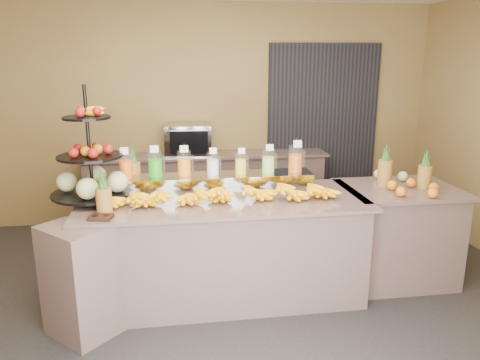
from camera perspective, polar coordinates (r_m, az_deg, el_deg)
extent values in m
plane|color=black|center=(4.20, -1.39, -15.71)|extent=(6.00, 6.00, 0.00)
cube|color=brown|center=(6.16, -4.46, 7.96)|extent=(6.00, 0.02, 2.80)
cube|color=black|center=(6.46, 10.01, 6.31)|extent=(1.50, 0.06, 2.20)
cube|color=gray|center=(4.27, -1.94, -8.46)|extent=(2.40, 0.90, 0.90)
cube|color=gray|center=(4.10, -2.00, -2.49)|extent=(2.50, 1.00, 0.03)
cube|color=gray|center=(3.94, -18.40, -11.32)|extent=(0.71, 0.71, 0.90)
cube|color=gray|center=(4.84, 18.47, -6.37)|extent=(1.00, 0.80, 0.90)
cube|color=gray|center=(4.69, 18.93, -1.06)|extent=(1.08, 0.88, 0.03)
cube|color=gray|center=(6.10, -4.10, -1.23)|extent=(3.00, 0.50, 0.90)
cube|color=gray|center=(5.98, -4.18, 3.05)|extent=(3.10, 0.55, 0.03)
cube|color=gray|center=(4.34, -3.30, -0.30)|extent=(1.85, 0.30, 0.15)
cylinder|color=silver|center=(4.30, -13.76, 1.73)|extent=(0.12, 0.12, 0.23)
cylinder|color=#F05500|center=(4.30, -13.73, 1.26)|extent=(0.12, 0.12, 0.15)
cylinder|color=gray|center=(4.30, -14.00, 2.42)|extent=(0.01, 0.01, 0.27)
cube|color=white|center=(4.21, -13.94, 3.46)|extent=(0.07, 0.02, 0.06)
cylinder|color=silver|center=(4.28, -10.30, 1.92)|extent=(0.13, 0.13, 0.23)
cylinder|color=#1AA20B|center=(4.29, -10.27, 1.43)|extent=(0.12, 0.12, 0.16)
cylinder|color=gray|center=(4.28, -10.54, 2.63)|extent=(0.01, 0.01, 0.28)
cube|color=white|center=(4.19, -10.41, 3.72)|extent=(0.07, 0.02, 0.06)
cylinder|color=silver|center=(4.28, -6.81, 2.02)|extent=(0.13, 0.13, 0.23)
cylinder|color=orange|center=(4.29, -6.80, 1.54)|extent=(0.12, 0.12, 0.16)
cylinder|color=gray|center=(4.28, -7.05, 2.72)|extent=(0.01, 0.01, 0.27)
cube|color=white|center=(4.19, -6.85, 3.79)|extent=(0.07, 0.02, 0.06)
cylinder|color=silver|center=(4.30, -3.34, 1.99)|extent=(0.11, 0.11, 0.21)
cylinder|color=silver|center=(4.30, -3.33, 1.57)|extent=(0.10, 0.10, 0.14)
cylinder|color=gray|center=(4.29, -3.55, 2.63)|extent=(0.01, 0.01, 0.24)
cube|color=white|center=(4.22, -3.30, 3.58)|extent=(0.07, 0.02, 0.06)
cylinder|color=silver|center=(4.33, 0.09, 2.06)|extent=(0.11, 0.11, 0.20)
cylinder|color=yellow|center=(4.33, 0.09, 1.66)|extent=(0.10, 0.10, 0.14)
cylinder|color=gray|center=(4.33, -0.10, 2.67)|extent=(0.01, 0.01, 0.23)
cube|color=white|center=(4.25, 0.20, 3.58)|extent=(0.06, 0.02, 0.05)
cylinder|color=silver|center=(4.37, 3.47, 2.31)|extent=(0.12, 0.12, 0.22)
cylinder|color=#97DD4B|center=(4.38, 3.46, 1.86)|extent=(0.11, 0.11, 0.15)
cylinder|color=gray|center=(4.37, 3.26, 2.97)|extent=(0.01, 0.01, 0.26)
cube|color=white|center=(4.29, 3.65, 3.97)|extent=(0.07, 0.02, 0.06)
cylinder|color=silver|center=(4.43, 6.76, 2.56)|extent=(0.13, 0.13, 0.24)
cylinder|color=#CC5715|center=(4.44, 6.75, 2.07)|extent=(0.12, 0.12, 0.17)
cylinder|color=gray|center=(4.42, 6.54, 3.29)|extent=(0.01, 0.01, 0.29)
cube|color=white|center=(4.34, 7.04, 4.40)|extent=(0.08, 0.02, 0.07)
ellipsoid|color=yellow|center=(4.03, -15.58, -2.36)|extent=(0.26, 0.19, 0.11)
ellipsoid|color=yellow|center=(4.00, -11.16, -2.20)|extent=(0.26, 0.19, 0.11)
ellipsoid|color=yellow|center=(4.00, -6.70, -2.03)|extent=(0.26, 0.19, 0.11)
ellipsoid|color=yellow|center=(4.02, -2.27, -1.85)|extent=(0.26, 0.19, 0.11)
ellipsoid|color=yellow|center=(4.06, 2.10, -1.66)|extent=(0.26, 0.19, 0.11)
ellipsoid|color=yellow|center=(4.13, 6.34, -1.47)|extent=(0.26, 0.19, 0.11)
ellipsoid|color=yellow|center=(4.22, 10.43, -1.27)|extent=(0.26, 0.19, 0.11)
ellipsoid|color=yellow|center=(3.99, -13.00, -1.24)|extent=(0.21, 0.17, 0.10)
ellipsoid|color=yellow|center=(3.98, -9.42, -1.11)|extent=(0.21, 0.17, 0.10)
ellipsoid|color=yellow|center=(3.98, -5.84, -0.97)|extent=(0.21, 0.17, 0.10)
ellipsoid|color=yellow|center=(4.00, -2.28, -0.82)|extent=(0.21, 0.17, 0.10)
ellipsoid|color=yellow|center=(4.03, 1.24, -0.68)|extent=(0.21, 0.17, 0.10)
ellipsoid|color=yellow|center=(4.08, 4.69, -0.54)|extent=(0.21, 0.17, 0.10)
ellipsoid|color=yellow|center=(4.14, 8.04, -0.40)|extent=(0.21, 0.17, 0.10)
cylinder|color=black|center=(4.17, -17.96, 4.26)|extent=(0.03, 0.03, 0.99)
cylinder|color=black|center=(4.26, -17.49, -1.53)|extent=(0.81, 0.81, 0.02)
cylinder|color=black|center=(4.19, -17.84, 2.79)|extent=(0.63, 0.63, 0.02)
cylinder|color=black|center=(4.14, -18.20, 7.24)|extent=(0.45, 0.45, 0.02)
sphere|color=#B8C185|center=(4.21, -14.65, -0.08)|extent=(0.19, 0.19, 0.19)
sphere|color=maroon|center=(4.16, -15.81, 3.61)|extent=(0.09, 0.09, 0.09)
sphere|color=orange|center=(4.27, -19.00, -0.82)|extent=(0.10, 0.10, 0.10)
cube|color=black|center=(3.75, -16.62, -4.37)|extent=(0.20, 0.16, 0.03)
cylinder|color=brown|center=(3.83, -16.24, -2.48)|extent=(0.12, 0.12, 0.21)
cone|color=#1A4818|center=(3.78, -16.44, 0.20)|extent=(0.06, 0.06, 0.16)
cylinder|color=brown|center=(4.48, -12.84, 0.49)|extent=(0.14, 0.14, 0.25)
cone|color=#1A4818|center=(4.43, -13.00, 3.07)|extent=(0.07, 0.07, 0.16)
cylinder|color=brown|center=(4.66, 17.22, 0.79)|extent=(0.14, 0.14, 0.25)
cylinder|color=brown|center=(4.74, 21.57, 0.37)|extent=(0.13, 0.13, 0.21)
ellipsoid|color=orange|center=(4.53, 20.39, -0.93)|extent=(0.38, 0.25, 0.10)
cube|color=gray|center=(5.93, -6.33, 4.92)|extent=(0.60, 0.44, 0.38)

